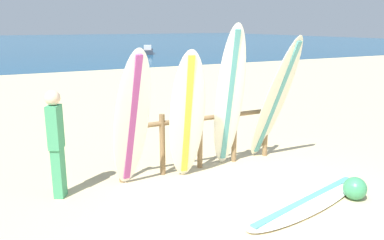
% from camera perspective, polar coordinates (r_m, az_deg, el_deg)
% --- Properties ---
extents(ground_plane, '(120.00, 120.00, 0.00)m').
position_cam_1_polar(ground_plane, '(5.03, 13.99, -15.47)').
color(ground_plane, '#D3BC8C').
extents(ocean_water, '(120.00, 80.00, 0.01)m').
position_cam_1_polar(ocean_water, '(61.36, -24.78, 10.28)').
color(ocean_water, navy).
rests_on(ocean_water, ground).
extents(surfboard_rack, '(2.89, 0.09, 1.02)m').
position_cam_1_polar(surfboard_rack, '(6.66, 1.18, -1.90)').
color(surfboard_rack, olive).
rests_on(surfboard_rack, ground).
extents(surfboard_leaning_far_left, '(0.62, 0.78, 2.14)m').
position_cam_1_polar(surfboard_leaning_far_left, '(5.70, -8.78, -0.12)').
color(surfboard_leaning_far_left, white).
rests_on(surfboard_leaning_far_left, ground).
extents(surfboard_leaning_left, '(0.64, 0.60, 2.09)m').
position_cam_1_polar(surfboard_leaning_left, '(6.02, -0.70, 0.54)').
color(surfboard_leaning_left, silver).
rests_on(surfboard_leaning_left, ground).
extents(surfboard_leaning_center_left, '(0.61, 0.76, 2.46)m').
position_cam_1_polar(surfboard_leaning_center_left, '(6.51, 5.48, 3.17)').
color(surfboard_leaning_center_left, white).
rests_on(surfboard_leaning_center_left, ground).
extents(surfboard_leaning_center, '(0.74, 1.06, 2.28)m').
position_cam_1_polar(surfboard_leaning_center, '(6.99, 12.06, 2.88)').
color(surfboard_leaning_center, silver).
rests_on(surfboard_leaning_center, ground).
extents(surfboard_lying_on_sand, '(2.58, 1.18, 0.08)m').
position_cam_1_polar(surfboard_lying_on_sand, '(5.76, 16.46, -11.29)').
color(surfboard_lying_on_sand, white).
rests_on(surfboard_lying_on_sand, ground).
extents(beachgoer_standing, '(0.26, 0.30, 1.56)m').
position_cam_1_polar(beachgoer_standing, '(5.78, -19.23, -2.73)').
color(beachgoer_standing, '#3F9966').
rests_on(beachgoer_standing, ground).
extents(small_boat_offshore, '(1.85, 2.96, 0.71)m').
position_cam_1_polar(small_boat_offshore, '(33.90, -6.49, 10.02)').
color(small_boat_offshore, '#333842').
rests_on(small_boat_offshore, ocean_water).
extents(beach_ball, '(0.33, 0.33, 0.33)m').
position_cam_1_polar(beach_ball, '(6.07, 22.70, -9.20)').
color(beach_ball, '#388C59').
rests_on(beach_ball, ground).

